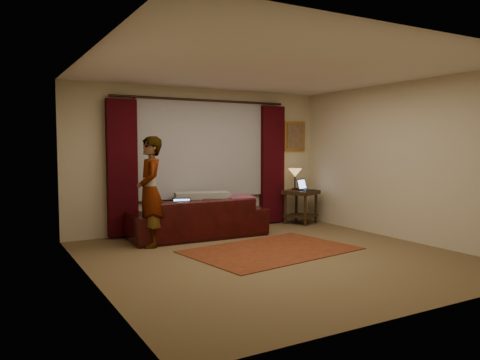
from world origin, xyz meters
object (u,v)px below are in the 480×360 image
sofa (198,210)px  laptop_table (307,185)px  end_table (301,207)px  laptop_sofa (182,206)px  tiffany_lamp (295,179)px  person (150,192)px

sofa → laptop_table: 2.44m
sofa → end_table: bearing=-172.3°
sofa → laptop_sofa: 0.38m
tiffany_lamp → person: 3.29m
sofa → end_table: size_ratio=3.45×
laptop_sofa → sofa: bearing=40.0°
sofa → person: (-0.94, -0.31, 0.39)m
tiffany_lamp → person: (-3.22, -0.67, -0.03)m
tiffany_lamp → laptop_table: bearing=-59.4°
person → laptop_sofa: bearing=119.5°
end_table → laptop_sofa: bearing=-171.9°
sofa → laptop_table: size_ratio=6.69×
tiffany_lamp → person: size_ratio=0.25×
laptop_sofa → laptop_table: size_ratio=0.95×
end_table → person: 3.38m
laptop_sofa → person: size_ratio=0.19×
sofa → laptop_sofa: bearing=21.1°
tiffany_lamp → laptop_table: (0.13, -0.22, -0.10)m
end_table → tiffany_lamp: 0.56m
laptop_sofa → laptop_table: laptop_table is taller
laptop_sofa → end_table: (2.70, 0.39, -0.24)m
sofa → person: person is taller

